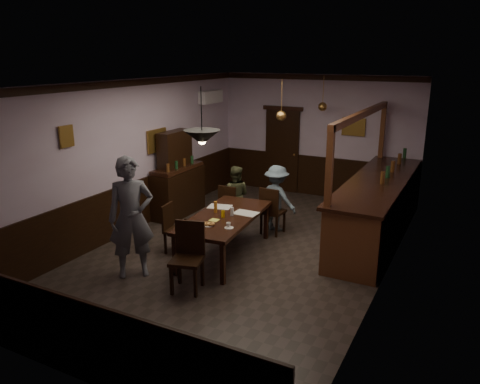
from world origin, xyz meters
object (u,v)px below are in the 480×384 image
Objects in this scene: coffee_cup at (228,225)px; soda_can at (223,214)px; pendant_brass_mid at (281,116)px; person_standing at (131,218)px; person_seated_right at (276,198)px; dining_table at (225,219)px; pendant_brass_far at (323,107)px; chair_side at (173,226)px; chair_near at (188,253)px; sideboard at (177,182)px; bar_counter at (377,207)px; chair_far_left at (230,205)px; chair_far_right at (271,209)px; person_seated_left at (235,195)px; pendant_iron at (202,137)px.

coffee_cup is 0.52m from soda_can.
pendant_brass_mid is (-0.06, 2.25, 1.50)m from coffee_cup.
person_seated_right is at bearing 23.89° from person_standing.
dining_table is 19.02× the size of soda_can.
coffee_cup reaches higher than dining_table.
pendant_brass_far is (0.19, 2.14, 1.63)m from person_seated_right.
dining_table is at bearing 103.89° from soda_can.
pendant_brass_far is at bearing 31.07° from person_standing.
chair_side is at bearing 68.20° from person_seated_right.
soda_can is (-0.08, 1.21, 0.23)m from chair_near.
sideboard is 3.71m from pendant_brass_far.
chair_near is 5.34m from pendant_brass_far.
soda_can is at bearing -76.11° from dining_table.
bar_counter is 2.56m from pendant_brass_mid.
chair_near is at bearing -85.40° from dining_table.
bar_counter reaches higher than sideboard.
bar_counter reaches higher than chair_far_left.
person_seated_left reaches higher than chair_far_right.
chair_far_left is at bearing -113.11° from pendant_brass_far.
dining_table is 1.37m from chair_far_left.
chair_far_right is at bearing -86.89° from pendant_brass_mid.
chair_side is 2.23m from person_seated_right.
pendant_brass_far is (1.07, 2.50, 1.79)m from chair_far_left.
person_standing is 2.41× the size of pendant_brass_far.
pendant_iron and pendant_brass_mid have the same top height.
chair_far_left is 0.47× the size of person_standing.
coffee_cup is at bearing -91.93° from pendant_brass_far.
dining_table is 4.09m from pendant_brass_far.
person_standing is 0.45× the size of bar_counter.
person_standing reaches higher than sideboard.
coffee_cup is 0.02× the size of bar_counter.
pendant_brass_far is at bearing 84.70° from pendant_iron.
pendant_iron is (-0.24, -2.10, 1.72)m from chair_far_right.
pendant_brass_far reaches higher than sideboard.
chair_near reaches higher than chair_far_right.
sideboard reaches higher than person_seated_right.
chair_far_right is 3.00m from pendant_brass_far.
person_seated_left is at bearing -86.37° from chair_far_left.
chair_side is at bearing -162.34° from dining_table.
chair_far_left is 2.75m from pendant_iron.
bar_counter is (2.76, 0.91, 0.11)m from chair_far_left.
person_seated_right is 1.66× the size of pendant_brass_far.
person_seated_left is 1.91m from pendant_brass_mid.
sideboard is 4.26m from bar_counter.
bar_counter is (3.12, 3.47, -0.36)m from person_standing.
pendant_brass_far is (1.08, 2.22, 1.67)m from person_seated_left.
bar_counter reaches higher than chair_side.
chair_side is 1.82m from person_seated_left.
pendant_brass_mid reaches higher than soda_can.
person_standing reaches higher than chair_near.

